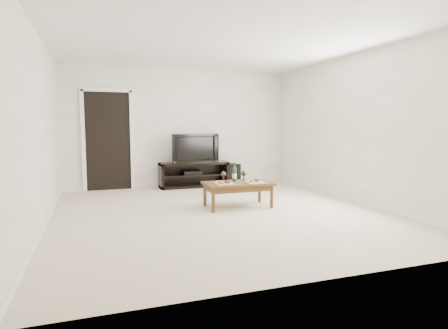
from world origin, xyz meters
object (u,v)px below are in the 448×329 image
television (194,148)px  subwoofer (231,174)px  media_console (194,175)px  coffee_table (238,195)px

television → subwoofer: size_ratio=2.25×
media_console → television: bearing=0.0°
coffee_table → subwoofer: bearing=72.6°
media_console → subwoofer: bearing=-1.1°
media_console → subwoofer: size_ratio=3.14×
television → coffee_table: television is taller
media_console → subwoofer: (0.87, -0.02, -0.03)m
media_console → coffee_table: media_console is taller
media_console → television: 0.59m
television → subwoofer: (0.87, -0.02, -0.62)m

